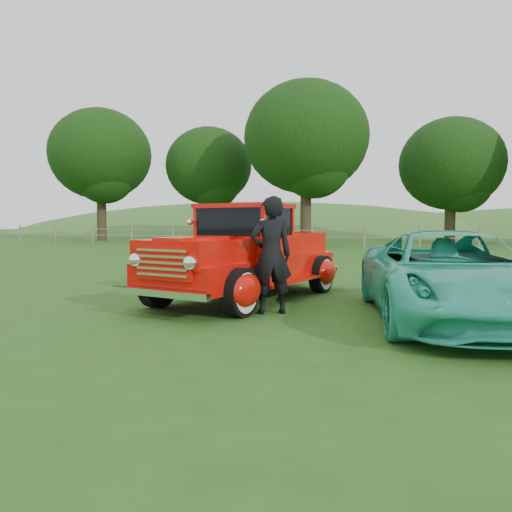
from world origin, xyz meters
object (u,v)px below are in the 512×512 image
(tree_near_west, at_px, (306,138))
(tree_near_east, at_px, (451,164))
(tree_far_west, at_px, (100,155))
(teal_sedan, at_px, (450,276))
(tree_mid_west, at_px, (209,166))
(man, at_px, (271,255))
(red_pickup, at_px, (246,257))

(tree_near_west, relative_size, tree_near_east, 1.25)
(tree_far_west, height_order, teal_sedan, tree_far_west)
(tree_mid_west, bearing_deg, teal_sedan, -60.80)
(tree_near_east, xyz_separation_m, man, (-4.54, -28.24, -4.32))
(tree_near_west, height_order, teal_sedan, tree_near_west)
(red_pickup, distance_m, teal_sedan, 3.65)
(tree_far_west, relative_size, tree_near_east, 1.19)
(tree_near_east, distance_m, teal_sedan, 28.50)
(tree_mid_west, distance_m, teal_sedan, 31.39)
(tree_far_west, height_order, tree_mid_west, tree_far_west)
(tree_near_west, distance_m, tree_near_east, 9.97)
(tree_mid_west, relative_size, tree_near_east, 1.02)
(tree_mid_west, height_order, tree_near_west, tree_near_west)
(tree_far_west, height_order, man, tree_far_west)
(tree_mid_west, relative_size, red_pickup, 1.61)
(tree_near_west, relative_size, man, 5.60)
(tree_near_west, bearing_deg, man, -79.58)
(red_pickup, bearing_deg, teal_sedan, -3.40)
(teal_sedan, bearing_deg, tree_far_west, 122.32)
(tree_near_east, distance_m, red_pickup, 27.90)
(man, bearing_deg, red_pickup, -84.81)
(tree_mid_west, bearing_deg, red_pickup, -65.90)
(tree_mid_west, bearing_deg, tree_far_west, -165.96)
(tree_far_west, distance_m, tree_near_west, 16.03)
(tree_far_west, xyz_separation_m, tree_near_west, (16.00, -1.00, 0.31))
(red_pickup, height_order, man, man)
(tree_mid_west, height_order, red_pickup, tree_mid_west)
(tree_mid_west, bearing_deg, tree_near_west, -20.56)
(man, bearing_deg, tree_far_west, -79.68)
(tree_mid_west, xyz_separation_m, teal_sedan, (15.13, -27.07, -4.89))
(tree_mid_west, distance_m, tree_near_west, 8.63)
(tree_near_west, relative_size, teal_sedan, 2.19)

